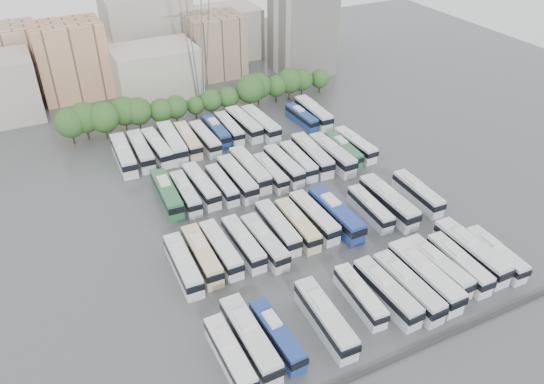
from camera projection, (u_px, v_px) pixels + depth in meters
name	position (u px, v px, depth m)	size (l,w,h in m)	color
ground	(291.00, 213.00, 90.79)	(220.00, 220.00, 0.00)	#424447
parapet	(415.00, 350.00, 66.01)	(56.00, 0.50, 0.50)	#2D2D30
tree_line	(192.00, 101.00, 118.64)	(65.46, 8.21, 8.53)	black
city_buildings	(136.00, 50.00, 137.32)	(102.00, 35.00, 20.00)	#9E998E
apartment_tower	(303.00, 23.00, 139.40)	(14.00, 14.00, 26.00)	silver
electricity_pylon	(196.00, 25.00, 118.51)	(9.00, 6.91, 33.83)	slate
bus_r0_s0	(230.00, 355.00, 63.59)	(2.59, 11.35, 3.55)	white
bus_r0_s1	(250.00, 339.00, 65.30)	(2.99, 13.11, 4.11)	silver
bus_r0_s2	(277.00, 335.00, 66.16)	(2.87, 11.19, 3.48)	navy
bus_r0_s4	(325.00, 318.00, 68.17)	(3.23, 12.85, 4.01)	silver
bus_r0_s6	(360.00, 296.00, 71.96)	(2.90, 10.89, 3.38)	silver
bus_r0_s7	(387.00, 292.00, 72.21)	(3.12, 12.41, 3.87)	silver
bus_r0_s8	(407.00, 287.00, 72.96)	(3.10, 12.85, 4.01)	silver
bus_r0_s9	(424.00, 276.00, 74.60)	(3.10, 13.54, 4.24)	white
bus_r0_s10	(437.00, 266.00, 76.59)	(3.21, 12.27, 3.82)	silver
bus_r0_s11	(459.00, 263.00, 77.16)	(2.91, 11.96, 3.73)	silver
bus_r0_s12	(471.00, 251.00, 79.04)	(2.99, 13.52, 4.24)	silver
bus_r0_s13	(496.00, 254.00, 79.13)	(2.90, 11.24, 3.50)	silver
bus_r1_s0	(183.00, 265.00, 76.87)	(2.96, 12.19, 3.81)	silver
bus_r1_s1	(202.00, 255.00, 78.66)	(2.87, 12.27, 3.84)	beige
bus_r1_s2	(221.00, 249.00, 79.93)	(2.75, 11.94, 3.74)	silver
bus_r1_s3	(243.00, 243.00, 81.13)	(2.74, 11.71, 3.66)	silver
bus_r1_s4	(264.00, 242.00, 81.33)	(3.05, 12.05, 3.75)	silver
bus_r1_s5	(278.00, 227.00, 84.38)	(2.76, 12.11, 3.79)	silver
bus_r1_s6	(297.00, 224.00, 84.99)	(2.77, 11.93, 3.73)	beige
bus_r1_s7	(314.00, 217.00, 86.65)	(2.93, 12.35, 3.86)	silver
bus_r1_s8	(336.00, 214.00, 86.96)	(3.17, 13.37, 4.18)	navy
bus_r1_s10	(370.00, 208.00, 88.97)	(2.87, 11.21, 3.49)	silver
bus_r1_s11	(388.00, 201.00, 89.94)	(2.97, 13.60, 4.27)	silver
bus_r1_s13	(418.00, 193.00, 92.63)	(2.92, 11.87, 3.70)	silver
bus_r2_s1	(167.00, 194.00, 92.11)	(3.26, 12.82, 3.99)	#2A633D
bus_r2_s2	(186.00, 193.00, 92.65)	(2.77, 11.57, 3.61)	silver
bus_r2_s3	(201.00, 185.00, 94.52)	(3.19, 12.50, 3.89)	silver
bus_r2_s4	(222.00, 184.00, 95.14)	(2.42, 10.95, 3.43)	silver
bus_r2_s5	(237.00, 178.00, 96.36)	(3.02, 12.94, 4.04)	silver
bus_r2_s6	(250.00, 169.00, 98.89)	(3.06, 13.28, 4.16)	silver
bus_r2_s7	(270.00, 172.00, 98.62)	(2.41, 10.99, 3.45)	silver
bus_r2_s8	(284.00, 165.00, 100.47)	(2.93, 12.16, 3.80)	silver
bus_r2_s9	(298.00, 161.00, 101.93)	(2.81, 11.82, 3.69)	silver
bus_r2_s10	(312.00, 155.00, 103.39)	(3.56, 13.51, 4.20)	silver
bus_r2_s11	(332.00, 154.00, 103.57)	(3.20, 13.44, 4.20)	silver
bus_r2_s12	(344.00, 150.00, 105.60)	(2.98, 11.35, 3.53)	#2C6742
bus_r2_s13	(355.00, 144.00, 107.31)	(3.06, 12.01, 3.74)	silver
bus_r3_s0	(124.00, 155.00, 103.40)	(3.40, 13.37, 4.16)	silver
bus_r3_s1	(141.00, 150.00, 104.89)	(3.18, 13.04, 4.07)	silver
bus_r3_s2	(157.00, 147.00, 106.20)	(3.33, 12.71, 3.95)	silver
bus_r3_s3	(172.00, 142.00, 107.55)	(3.47, 13.79, 4.30)	silver
bus_r3_s4	(188.00, 140.00, 108.82)	(3.13, 12.36, 3.85)	beige
bus_r3_s5	(205.00, 138.00, 109.42)	(2.95, 12.15, 3.79)	silver
bus_r3_s6	(216.00, 131.00, 112.34)	(2.72, 11.68, 3.65)	navy
bus_r3_s7	(229.00, 128.00, 113.55)	(2.75, 11.72, 3.66)	silver
bus_r3_s8	(244.00, 124.00, 114.78)	(3.49, 13.11, 4.07)	silver
bus_r3_s9	(260.00, 123.00, 114.79)	(3.64, 13.64, 4.24)	silver
bus_r3_s12	(302.00, 117.00, 118.22)	(2.90, 10.91, 3.39)	navy
bus_r3_s13	(313.00, 113.00, 119.38)	(3.18, 13.29, 4.15)	silver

